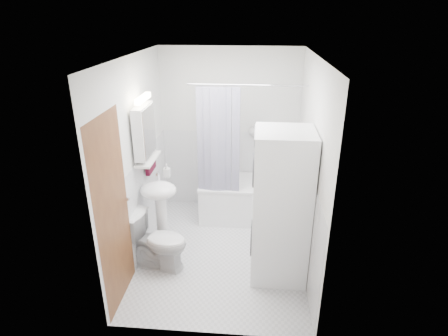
# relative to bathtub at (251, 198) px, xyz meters

# --- Properties ---
(floor) EXTENTS (2.60, 2.60, 0.00)m
(floor) POSITION_rel_bathtub_xyz_m (-0.35, -0.92, -0.31)
(floor) COLOR silver
(floor) RESTS_ON ground
(room_walls) EXTENTS (2.60, 2.60, 2.60)m
(room_walls) POSITION_rel_bathtub_xyz_m (-0.35, -0.92, 1.17)
(room_walls) COLOR silver
(room_walls) RESTS_ON ground
(wainscot) EXTENTS (1.98, 2.58, 2.58)m
(wainscot) POSITION_rel_bathtub_xyz_m (-0.35, -0.63, 0.29)
(wainscot) COLOR white
(wainscot) RESTS_ON ground
(door) EXTENTS (0.05, 2.00, 2.00)m
(door) POSITION_rel_bathtub_xyz_m (-1.30, -1.47, 0.69)
(door) COLOR brown
(door) RESTS_ON ground
(bathtub) EXTENTS (1.48, 0.70, 0.57)m
(bathtub) POSITION_rel_bathtub_xyz_m (0.00, 0.00, 0.00)
(bathtub) COLOR white
(bathtub) RESTS_ON ground
(tub_spout) EXTENTS (0.04, 0.12, 0.04)m
(tub_spout) POSITION_rel_bathtub_xyz_m (0.20, 0.33, 0.57)
(tub_spout) COLOR silver
(tub_spout) RESTS_ON room_walls
(curtain_rod) EXTENTS (1.66, 0.02, 0.02)m
(curtain_rod) POSITION_rel_bathtub_xyz_m (0.00, -0.29, 1.69)
(curtain_rod) COLOR silver
(curtain_rod) RESTS_ON room_walls
(shower_curtain) EXTENTS (0.55, 0.02, 1.45)m
(shower_curtain) POSITION_rel_bathtub_xyz_m (-0.46, -0.29, 0.94)
(shower_curtain) COLOR #161345
(shower_curtain) RESTS_ON curtain_rod
(sink) EXTENTS (0.44, 0.37, 1.04)m
(sink) POSITION_rel_bathtub_xyz_m (-1.10, -0.94, 0.39)
(sink) COLOR white
(sink) RESTS_ON ground
(medicine_cabinet) EXTENTS (0.13, 0.50, 0.71)m
(medicine_cabinet) POSITION_rel_bathtub_xyz_m (-1.26, -0.82, 1.25)
(medicine_cabinet) COLOR white
(medicine_cabinet) RESTS_ON room_walls
(shelf) EXTENTS (0.18, 0.54, 0.02)m
(shelf) POSITION_rel_bathtub_xyz_m (-1.24, -0.82, 0.89)
(shelf) COLOR silver
(shelf) RESTS_ON room_walls
(shower_caddy) EXTENTS (0.22, 0.06, 0.02)m
(shower_caddy) POSITION_rel_bathtub_xyz_m (0.25, 0.32, 0.84)
(shower_caddy) COLOR silver
(shower_caddy) RESTS_ON room_walls
(towel) EXTENTS (0.07, 0.32, 0.78)m
(towel) POSITION_rel_bathtub_xyz_m (-1.29, -0.57, 1.02)
(towel) COLOR #4E1123
(towel) RESTS_ON room_walls
(washer_dryer) EXTENTS (0.63, 0.61, 1.73)m
(washer_dryer) POSITION_rel_bathtub_xyz_m (0.33, -1.25, 0.55)
(washer_dryer) COLOR white
(washer_dryer) RESTS_ON ground
(toilet) EXTENTS (0.76, 0.51, 0.69)m
(toilet) POSITION_rel_bathtub_xyz_m (-1.07, -1.25, 0.03)
(toilet) COLOR white
(toilet) RESTS_ON ground
(soap_pump) EXTENTS (0.08, 0.17, 0.08)m
(soap_pump) POSITION_rel_bathtub_xyz_m (-1.06, -0.67, 0.64)
(soap_pump) COLOR gray
(soap_pump) RESTS_ON sink
(shelf_bottle) EXTENTS (0.07, 0.18, 0.07)m
(shelf_bottle) POSITION_rel_bathtub_xyz_m (-1.24, -0.97, 0.94)
(shelf_bottle) COLOR gray
(shelf_bottle) RESTS_ON shelf
(shelf_cup) EXTENTS (0.10, 0.09, 0.10)m
(shelf_cup) POSITION_rel_bathtub_xyz_m (-1.24, -0.70, 0.95)
(shelf_cup) COLOR gray
(shelf_cup) RESTS_ON shelf
(shampoo_a) EXTENTS (0.13, 0.17, 0.13)m
(shampoo_a) POSITION_rel_bathtub_xyz_m (-0.00, 0.32, 0.91)
(shampoo_a) COLOR gray
(shampoo_a) RESTS_ON shower_caddy
(shampoo_b) EXTENTS (0.08, 0.21, 0.08)m
(shampoo_b) POSITION_rel_bathtub_xyz_m (0.12, 0.32, 0.89)
(shampoo_b) COLOR navy
(shampoo_b) RESTS_ON shower_caddy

